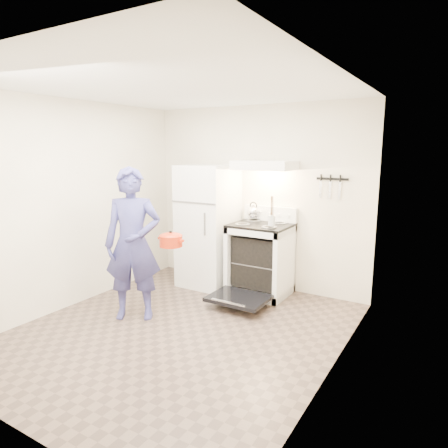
{
  "coord_description": "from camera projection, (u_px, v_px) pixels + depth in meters",
  "views": [
    {
      "loc": [
        2.45,
        -3.16,
        1.91
      ],
      "look_at": [
        -0.05,
        1.0,
        1.0
      ],
      "focal_mm": 32.0,
      "sensor_mm": 36.0,
      "label": 1
    }
  ],
  "objects": [
    {
      "name": "floor",
      "position": [
        180.0,
        331.0,
        4.26
      ],
      "size": [
        3.6,
        3.6,
        0.0
      ],
      "primitive_type": "plane",
      "color": "brown",
      "rests_on": "ground"
    },
    {
      "name": "back_wall",
      "position": [
        257.0,
        198.0,
        5.55
      ],
      "size": [
        3.2,
        0.02,
        2.5
      ],
      "primitive_type": "cube",
      "color": "white",
      "rests_on": "ground"
    },
    {
      "name": "refrigerator",
      "position": [
        208.0,
        226.0,
        5.62
      ],
      "size": [
        0.7,
        0.7,
        1.7
      ],
      "primitive_type": "cube",
      "color": "white",
      "rests_on": "floor"
    },
    {
      "name": "stove_body",
      "position": [
        260.0,
        260.0,
        5.3
      ],
      "size": [
        0.76,
        0.65,
        0.92
      ],
      "primitive_type": "cube",
      "color": "white",
      "rests_on": "floor"
    },
    {
      "name": "cooktop",
      "position": [
        261.0,
        225.0,
        5.21
      ],
      "size": [
        0.76,
        0.65,
        0.03
      ],
      "primitive_type": "cube",
      "color": "black",
      "rests_on": "stove_body"
    },
    {
      "name": "backsplash",
      "position": [
        270.0,
        214.0,
        5.43
      ],
      "size": [
        0.76,
        0.07,
        0.2
      ],
      "primitive_type": "cube",
      "color": "white",
      "rests_on": "cooktop"
    },
    {
      "name": "oven_door",
      "position": [
        239.0,
        298.0,
        4.86
      ],
      "size": [
        0.7,
        0.54,
        0.04
      ],
      "primitive_type": "cube",
      "color": "black",
      "rests_on": "floor"
    },
    {
      "name": "oven_rack",
      "position": [
        260.0,
        262.0,
        5.31
      ],
      "size": [
        0.6,
        0.52,
        0.01
      ],
      "primitive_type": "cube",
      "color": "slate",
      "rests_on": "stove_body"
    },
    {
      "name": "range_hood",
      "position": [
        265.0,
        165.0,
        5.13
      ],
      "size": [
        0.76,
        0.5,
        0.12
      ],
      "primitive_type": "cube",
      "color": "white",
      "rests_on": "back_wall"
    },
    {
      "name": "knife_strip",
      "position": [
        332.0,
        179.0,
        4.95
      ],
      "size": [
        0.4,
        0.02,
        0.03
      ],
      "primitive_type": "cube",
      "color": "black",
      "rests_on": "back_wall"
    },
    {
      "name": "pizza_stone",
      "position": [
        258.0,
        262.0,
        5.25
      ],
      "size": [
        0.34,
        0.34,
        0.02
      ],
      "primitive_type": "cylinder",
      "color": "#98755A",
      "rests_on": "oven_rack"
    },
    {
      "name": "tea_kettle",
      "position": [
        253.0,
        211.0,
        5.49
      ],
      "size": [
        0.21,
        0.17,
        0.25
      ],
      "primitive_type": null,
      "color": "silver",
      "rests_on": "cooktop"
    },
    {
      "name": "utensil_jar",
      "position": [
        272.0,
        221.0,
        4.93
      ],
      "size": [
        0.11,
        0.11,
        0.13
      ],
      "primitive_type": "cylinder",
      "rotation": [
        0.0,
        0.0,
        0.23
      ],
      "color": "silver",
      "rests_on": "cooktop"
    },
    {
      "name": "person",
      "position": [
        133.0,
        244.0,
        4.48
      ],
      "size": [
        0.75,
        0.69,
        1.73
      ],
      "primitive_type": "imported",
      "rotation": [
        0.0,
        0.0,
        0.56
      ],
      "color": "navy",
      "rests_on": "floor"
    },
    {
      "name": "dutch_oven",
      "position": [
        171.0,
        241.0,
        4.53
      ],
      "size": [
        0.33,
        0.26,
        0.22
      ],
      "primitive_type": null,
      "color": "red",
      "rests_on": "person"
    }
  ]
}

